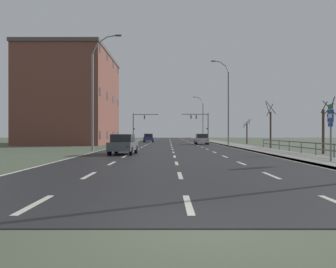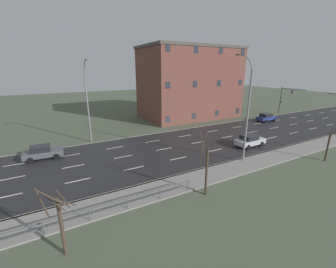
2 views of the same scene
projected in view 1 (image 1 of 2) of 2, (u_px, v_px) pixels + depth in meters
ground_plane at (170, 144)px, 53.88m from camera, size 160.00×160.00×0.12m
road_asphalt_strip at (169, 142)px, 65.88m from camera, size 14.00×120.00×0.03m
sidewalk_right at (213, 142)px, 65.92m from camera, size 3.00×120.00×0.12m
guardrail at (314, 147)px, 24.15m from camera, size 0.07×26.58×1.00m
street_lamp_midground at (226, 104)px, 46.16m from camera, size 2.41×0.24×11.36m
street_lamp_distant at (201, 119)px, 79.72m from camera, size 2.40×0.24×10.11m
street_lamp_left_bank at (93, 94)px, 32.67m from camera, size 2.83×0.24×10.99m
highway_sign at (329, 125)px, 18.85m from camera, size 0.09×0.68×3.24m
traffic_signal_right at (200, 122)px, 72.12m from camera, size 5.58×0.36×5.87m
traffic_signal_left at (137, 123)px, 74.05m from camera, size 5.43×0.36×5.93m
car_mid_centre at (200, 139)px, 50.73m from camera, size 1.86×4.11×1.57m
car_near_left at (122, 144)px, 26.75m from camera, size 2.00×4.18×1.57m
car_distant at (147, 138)px, 64.92m from camera, size 1.88×4.12×1.57m
brick_building at (72, 99)px, 54.30m from camera, size 11.86×19.45×14.08m
bare_tree_near at (323, 127)px, 27.78m from camera, size 1.35×1.77×4.52m
bare_tree_mid at (269, 127)px, 38.36m from camera, size 1.07×1.09×5.22m
bare_tree_far at (245, 132)px, 54.36m from camera, size 1.31×1.24×3.89m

